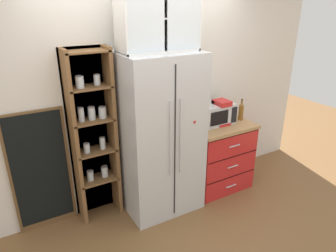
{
  "coord_description": "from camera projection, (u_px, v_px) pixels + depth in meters",
  "views": [
    {
      "loc": [
        -1.48,
        -2.73,
        2.31
      ],
      "look_at": [
        0.1,
        0.03,
        1.02
      ],
      "focal_mm": 32.71,
      "sensor_mm": 36.0,
      "label": 1
    }
  ],
  "objects": [
    {
      "name": "counter_cabinet",
      "position": [
        217.0,
        155.0,
        4.02
      ],
      "size": [
        0.81,
        0.63,
        0.89
      ],
      "color": "red",
      "rests_on": "ground"
    },
    {
      "name": "wall_back_cream",
      "position": [
        145.0,
        97.0,
        3.59
      ],
      "size": [
        4.92,
        0.1,
        2.55
      ],
      "primitive_type": "cube",
      "color": "silver",
      "rests_on": "ground"
    },
    {
      "name": "chalkboard_menu",
      "position": [
        41.0,
        172.0,
        3.18
      ],
      "size": [
        0.6,
        0.04,
        1.34
      ],
      "color": "brown",
      "rests_on": "ground"
    },
    {
      "name": "coffee_maker",
      "position": [
        220.0,
        112.0,
        3.8
      ],
      "size": [
        0.17,
        0.2,
        0.31
      ],
      "color": "red",
      "rests_on": "counter_cabinet"
    },
    {
      "name": "bottle_amber",
      "position": [
        241.0,
        111.0,
        3.93
      ],
      "size": [
        0.06,
        0.06,
        0.28
      ],
      "color": "brown",
      "rests_on": "counter_cabinet"
    },
    {
      "name": "ground_plane",
      "position": [
        162.0,
        205.0,
        3.75
      ],
      "size": [
        10.61,
        10.61,
        0.0
      ],
      "primitive_type": "plane",
      "color": "brown"
    },
    {
      "name": "refrigerator",
      "position": [
        160.0,
        135.0,
        3.43
      ],
      "size": [
        0.85,
        0.66,
        1.85
      ],
      "color": "silver",
      "rests_on": "ground"
    },
    {
      "name": "mug_red",
      "position": [
        196.0,
        124.0,
        3.73
      ],
      "size": [
        0.12,
        0.08,
        0.08
      ],
      "color": "red",
      "rests_on": "counter_cabinet"
    },
    {
      "name": "pantry_shelf_column",
      "position": [
        92.0,
        134.0,
        3.29
      ],
      "size": [
        0.49,
        0.28,
        1.92
      ],
      "color": "brown",
      "rests_on": "ground"
    },
    {
      "name": "bottle_green",
      "position": [
        218.0,
        114.0,
        3.85
      ],
      "size": [
        0.06,
        0.06,
        0.25
      ],
      "color": "#285B33",
      "rests_on": "counter_cabinet"
    },
    {
      "name": "microwave",
      "position": [
        215.0,
        113.0,
        3.83
      ],
      "size": [
        0.44,
        0.33,
        0.26
      ],
      "color": "silver",
      "rests_on": "counter_cabinet"
    },
    {
      "name": "upper_cabinet",
      "position": [
        157.0,
        18.0,
        3.0
      ],
      "size": [
        0.82,
        0.32,
        0.64
      ],
      "color": "silver",
      "rests_on": "refrigerator"
    }
  ]
}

